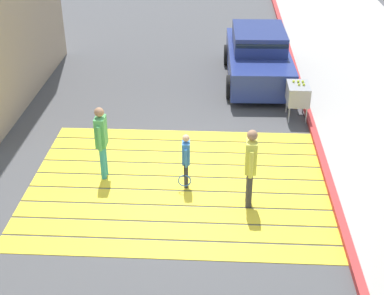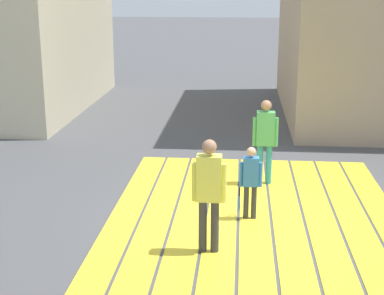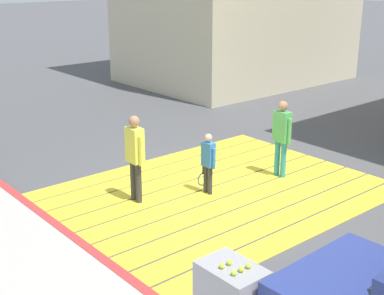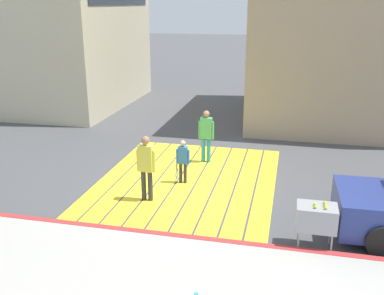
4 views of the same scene
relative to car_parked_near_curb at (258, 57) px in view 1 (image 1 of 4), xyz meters
The scene contains 8 objects.
ground_plane 6.38m from the car_parked_near_curb, 71.60° to the left, with size 120.00×120.00×0.00m, color #4C4C4F.
crosswalk_stripes 6.37m from the car_parked_near_curb, 71.60° to the left, with size 6.40×4.90×0.01m.
curb_painted 6.17m from the car_parked_near_curb, 101.76° to the left, with size 0.16×40.00×0.13m, color #BC3333.
car_parked_near_curb is the anchor object (origin of this frame).
tennis_ball_cart 2.77m from the car_parked_near_curb, 108.96° to the left, with size 0.56×0.80×1.02m.
pedestrian_adult_lead 6.73m from the car_parked_near_curb, 85.58° to the left, with size 0.23×0.50×1.71m.
pedestrian_adult_trailing 6.85m from the car_parked_near_curb, 57.86° to the left, with size 0.22×0.49×1.68m.
pedestrian_child_with_racket 6.37m from the car_parked_near_curb, 73.36° to the left, with size 0.28×0.39×1.25m.
Camera 1 is at (-0.81, 9.83, 6.48)m, focal length 50.88 mm.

